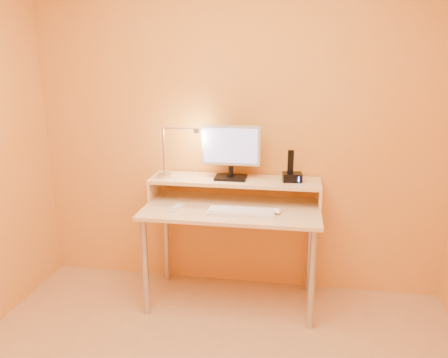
% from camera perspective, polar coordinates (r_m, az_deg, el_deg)
% --- Properties ---
extents(wall_back, '(3.00, 0.04, 2.50)m').
position_cam_1_polar(wall_back, '(3.25, 1.85, 7.12)').
color(wall_back, '#D48C42').
rests_on(wall_back, floor).
extents(desk_leg_fl, '(0.04, 0.04, 0.69)m').
position_cam_1_polar(desk_leg_fl, '(3.11, -10.00, -11.04)').
color(desk_leg_fl, '#B0B0B4').
rests_on(desk_leg_fl, floor).
extents(desk_leg_fr, '(0.04, 0.04, 0.69)m').
position_cam_1_polar(desk_leg_fr, '(2.96, 11.11, -12.52)').
color(desk_leg_fr, '#B0B0B4').
rests_on(desk_leg_fr, floor).
extents(desk_leg_bl, '(0.04, 0.04, 0.69)m').
position_cam_1_polar(desk_leg_bl, '(3.54, -7.37, -7.51)').
color(desk_leg_bl, '#B0B0B4').
rests_on(desk_leg_bl, floor).
extents(desk_leg_br, '(0.04, 0.04, 0.69)m').
position_cam_1_polar(desk_leg_br, '(3.41, 10.88, -8.59)').
color(desk_leg_br, '#B0B0B4').
rests_on(desk_leg_br, floor).
extents(desk_lower, '(1.20, 0.60, 0.02)m').
position_cam_1_polar(desk_lower, '(3.07, 1.00, -3.83)').
color(desk_lower, '#DAAC7D').
rests_on(desk_lower, floor).
extents(shelf_riser_left, '(0.02, 0.30, 0.14)m').
position_cam_1_polar(shelf_riser_left, '(3.31, -8.80, -1.09)').
color(shelf_riser_left, '#DAAC7D').
rests_on(shelf_riser_left, desk_lower).
extents(shelf_riser_right, '(0.02, 0.30, 0.14)m').
position_cam_1_polar(shelf_riser_right, '(3.16, 12.07, -2.06)').
color(shelf_riser_right, '#DAAC7D').
rests_on(shelf_riser_right, desk_lower).
extents(desk_shelf, '(1.20, 0.30, 0.02)m').
position_cam_1_polar(desk_shelf, '(3.16, 1.40, -0.20)').
color(desk_shelf, '#DAAC7D').
rests_on(desk_shelf, desk_lower).
extents(monitor_foot, '(0.22, 0.16, 0.02)m').
position_cam_1_polar(monitor_foot, '(3.16, 0.86, 0.20)').
color(monitor_foot, black).
rests_on(monitor_foot, desk_shelf).
extents(monitor_neck, '(0.04, 0.04, 0.07)m').
position_cam_1_polar(monitor_neck, '(3.15, 0.87, 0.97)').
color(monitor_neck, black).
rests_on(monitor_neck, monitor_foot).
extents(monitor_panel, '(0.41, 0.04, 0.28)m').
position_cam_1_polar(monitor_panel, '(3.12, 0.91, 4.31)').
color(monitor_panel, '#B1B1B7').
rests_on(monitor_panel, monitor_neck).
extents(monitor_back, '(0.37, 0.01, 0.24)m').
position_cam_1_polar(monitor_back, '(3.14, 0.97, 4.39)').
color(monitor_back, black).
rests_on(monitor_back, monitor_panel).
extents(monitor_screen, '(0.37, 0.00, 0.24)m').
position_cam_1_polar(monitor_screen, '(3.10, 0.86, 4.24)').
color(monitor_screen, '#A1A4E5').
rests_on(monitor_screen, monitor_panel).
extents(lamp_base, '(0.10, 0.10, 0.02)m').
position_cam_1_polar(lamp_base, '(3.23, -7.58, 0.47)').
color(lamp_base, '#B0B0B4').
rests_on(lamp_base, desk_shelf).
extents(lamp_post, '(0.01, 0.01, 0.33)m').
position_cam_1_polar(lamp_post, '(3.19, -7.69, 3.55)').
color(lamp_post, '#B0B0B4').
rests_on(lamp_post, lamp_base).
extents(lamp_arm, '(0.24, 0.01, 0.01)m').
position_cam_1_polar(lamp_arm, '(3.13, -5.68, 6.45)').
color(lamp_arm, '#B0B0B4').
rests_on(lamp_arm, lamp_post).
extents(lamp_head, '(0.04, 0.04, 0.03)m').
position_cam_1_polar(lamp_head, '(3.10, -3.52, 6.14)').
color(lamp_head, '#B0B0B4').
rests_on(lamp_head, lamp_arm).
extents(lamp_bulb, '(0.03, 0.03, 0.00)m').
position_cam_1_polar(lamp_bulb, '(3.10, -3.51, 5.85)').
color(lamp_bulb, '#FFEAC6').
rests_on(lamp_bulb, lamp_head).
extents(phone_dock, '(0.14, 0.12, 0.06)m').
position_cam_1_polar(phone_dock, '(3.12, 8.67, 0.23)').
color(phone_dock, black).
rests_on(phone_dock, desk_shelf).
extents(phone_handset, '(0.04, 0.03, 0.16)m').
position_cam_1_polar(phone_handset, '(3.10, 8.47, 2.21)').
color(phone_handset, black).
rests_on(phone_handset, phone_dock).
extents(phone_led, '(0.01, 0.00, 0.04)m').
position_cam_1_polar(phone_led, '(3.07, 9.49, -0.05)').
color(phone_led, blue).
rests_on(phone_led, phone_dock).
extents(keyboard, '(0.44, 0.14, 0.02)m').
position_cam_1_polar(keyboard, '(2.93, 2.21, -4.29)').
color(keyboard, silver).
rests_on(keyboard, desk_lower).
extents(mouse, '(0.07, 0.10, 0.03)m').
position_cam_1_polar(mouse, '(2.97, 6.76, -4.02)').
color(mouse, white).
rests_on(mouse, desk_lower).
extents(remote_control, '(0.08, 0.17, 0.02)m').
position_cam_1_polar(remote_control, '(3.04, -6.00, -3.65)').
color(remote_control, silver).
rests_on(remote_control, desk_lower).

